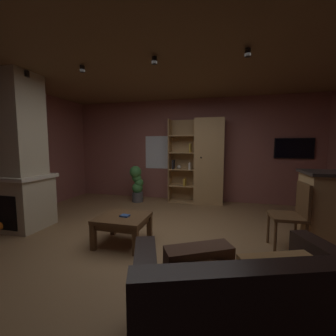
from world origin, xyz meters
TOP-DOWN VIEW (x-y plane):
  - floor at (0.00, 0.00)m, footprint 6.21×5.27m
  - wall_back at (0.00, 2.67)m, footprint 6.33×0.06m
  - ceiling at (0.00, 0.00)m, footprint 6.21×5.27m
  - window_pane_back at (-0.84, 2.63)m, footprint 0.70×0.01m
  - stone_fireplace at (-2.55, -0.03)m, footprint 1.04×0.77m
  - bookshelf_cabinet at (0.43, 2.39)m, footprint 1.33×0.41m
  - leather_couch at (1.03, -1.58)m, footprint 1.68×1.31m
  - coffee_table at (-0.51, -0.19)m, footprint 0.69×0.63m
  - table_book_0 at (-0.48, -0.20)m, footprint 0.13×0.11m
  - dining_chair at (1.78, 0.18)m, footprint 0.44×0.44m
  - potted_floor_plant at (-1.24, 2.10)m, footprint 0.33×0.33m
  - wall_mounted_tv at (2.41, 2.60)m, footprint 0.83×0.06m
  - track_light_spot_0 at (-2.13, -0.10)m, footprint 0.07×0.07m
  - track_light_spot_1 at (-1.16, -0.08)m, footprint 0.07×0.07m
  - track_light_spot_2 at (-0.05, -0.12)m, footprint 0.07×0.07m
  - track_light_spot_3 at (1.11, -0.08)m, footprint 0.07×0.07m

SIDE VIEW (x-z plane):
  - floor at x=0.00m, z-range -0.02..0.00m
  - leather_couch at x=1.03m, z-range -0.11..0.73m
  - coffee_table at x=-0.51m, z-range 0.12..0.53m
  - table_book_0 at x=-0.48m, z-range 0.41..0.43m
  - potted_floor_plant at x=-1.24m, z-range 0.02..0.93m
  - dining_chair at x=1.78m, z-range 0.07..0.99m
  - bookshelf_cabinet at x=0.43m, z-range -0.01..2.05m
  - stone_fireplace at x=-2.55m, z-range -0.13..2.45m
  - window_pane_back at x=-0.84m, z-range 0.80..1.66m
  - wall_back at x=0.00m, z-range 0.00..2.58m
  - wall_mounted_tv at x=2.41m, z-range 1.11..1.58m
  - track_light_spot_0 at x=-2.13m, z-range 2.47..2.56m
  - track_light_spot_1 at x=-1.16m, z-range 2.47..2.56m
  - track_light_spot_2 at x=-0.05m, z-range 2.47..2.56m
  - track_light_spot_3 at x=1.11m, z-range 2.47..2.56m
  - ceiling at x=0.00m, z-range 2.58..2.60m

